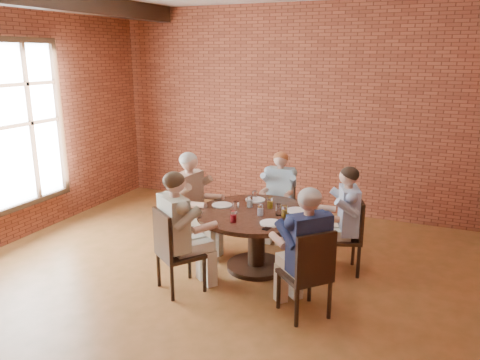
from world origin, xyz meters
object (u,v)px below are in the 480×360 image
at_px(diner_b, 279,196).
at_px(diner_e, 305,252).
at_px(dining_table, 256,229).
at_px(smartphone, 268,228).
at_px(diner_c, 192,204).
at_px(chair_a, 349,233).
at_px(chair_c, 187,215).
at_px(chair_d, 173,248).
at_px(chair_e, 309,271).
at_px(chair_b, 280,203).
at_px(diner_d, 180,232).
at_px(diner_a, 343,220).

distance_m(diner_b, diner_e, 2.10).
xyz_separation_m(dining_table, smartphone, (0.31, -0.47, 0.23)).
bearing_deg(diner_c, chair_a, -75.65).
distance_m(chair_c, diner_e, 2.09).
xyz_separation_m(chair_d, chair_e, (1.54, 0.06, -0.01)).
bearing_deg(chair_e, chair_d, -44.40).
relative_size(chair_a, smartphone, 6.70).
height_order(chair_b, chair_c, chair_c).
bearing_deg(chair_e, diner_e, -90.00).
xyz_separation_m(chair_b, diner_d, (-0.50, -2.02, 0.20)).
relative_size(chair_b, chair_e, 0.94).
bearing_deg(diner_a, diner_b, -145.01).
bearing_deg(diner_b, diner_a, -39.62).
distance_m(dining_table, chair_e, 1.23).
bearing_deg(chair_a, chair_b, -144.57).
xyz_separation_m(dining_table, chair_a, (1.06, 0.38, -0.02)).
bearing_deg(chair_c, dining_table, -90.00).
xyz_separation_m(diner_d, chair_e, (1.49, -0.01, -0.18)).
relative_size(diner_c, chair_d, 1.42).
xyz_separation_m(chair_b, chair_d, (-0.56, -2.09, 0.03)).
bearing_deg(chair_d, chair_e, -142.34).
xyz_separation_m(chair_a, diner_e, (-0.23, -1.16, 0.17)).
bearing_deg(chair_e, chair_c, -73.27).
xyz_separation_m(dining_table, diner_a, (0.98, 0.35, 0.13)).
bearing_deg(diner_d, smartphone, -122.96).
bearing_deg(smartphone, chair_b, 111.32).
height_order(diner_a, chair_e, diner_a).
distance_m(chair_c, smartphone, 1.51).
xyz_separation_m(chair_d, diner_d, (0.05, 0.08, 0.17)).
bearing_deg(chair_d, chair_b, -69.52).
bearing_deg(chair_d, diner_e, -139.87).
xyz_separation_m(chair_b, chair_c, (-0.96, -1.06, 0.03)).
height_order(dining_table, smartphone, smartphone).
bearing_deg(diner_d, chair_d, 90.00).
bearing_deg(dining_table, diner_a, 19.64).
distance_m(chair_a, chair_e, 1.24).
height_order(chair_b, diner_b, diner_b).
bearing_deg(diner_d, chair_c, -29.19).
distance_m(diner_b, chair_e, 2.19).
bearing_deg(diner_e, chair_e, 90.00).
bearing_deg(diner_c, diner_a, -76.17).
height_order(diner_c, chair_e, diner_c).
height_order(dining_table, diner_a, diner_a).
height_order(chair_a, chair_b, chair_a).
xyz_separation_m(chair_d, diner_e, (1.48, 0.12, 0.16)).
height_order(diner_b, diner_d, diner_d).
height_order(chair_c, smartphone, chair_c).
height_order(diner_c, chair_d, diner_c).
distance_m(dining_table, diner_a, 1.05).
bearing_deg(chair_c, diner_c, -90.00).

